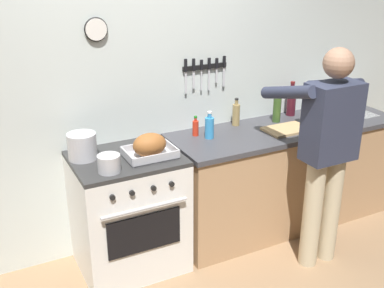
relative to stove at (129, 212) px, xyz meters
name	(u,v)px	position (x,y,z in m)	size (l,w,h in m)	color
wall_back	(134,86)	(0.22, 0.36, 0.85)	(6.00, 0.13, 2.60)	silver
counter_block	(285,174)	(1.43, 0.00, 0.01)	(2.03, 0.65, 0.90)	tan
stove	(129,212)	(0.00, 0.00, 0.00)	(0.76, 0.67, 0.90)	white
person_cook	(327,146)	(1.31, -0.59, 0.50)	(0.51, 0.63, 1.66)	#C6B793
roasting_pan	(150,147)	(0.15, -0.08, 0.53)	(0.35, 0.26, 0.18)	#B7B7BC
stock_pot	(82,146)	(-0.27, 0.11, 0.54)	(0.20, 0.20, 0.19)	#B7B7BC
saucepan	(109,163)	(-0.18, -0.18, 0.51)	(0.15, 0.15, 0.12)	#B7B7BC
cutting_board	(287,129)	(1.34, -0.08, 0.46)	(0.36, 0.24, 0.02)	tan
bottle_wine_red	(291,101)	(1.62, 0.22, 0.58)	(0.08, 0.08, 0.30)	#47141E
bottle_dish_soap	(209,127)	(0.71, 0.06, 0.54)	(0.07, 0.07, 0.22)	#338CCC
bottle_olive_oil	(277,109)	(1.40, 0.14, 0.57)	(0.07, 0.07, 0.28)	#385623
bottle_hot_sauce	(196,128)	(0.63, 0.15, 0.52)	(0.05, 0.05, 0.16)	red
bottle_vinegar	(236,114)	(1.05, 0.21, 0.55)	(0.06, 0.06, 0.23)	#997F4C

